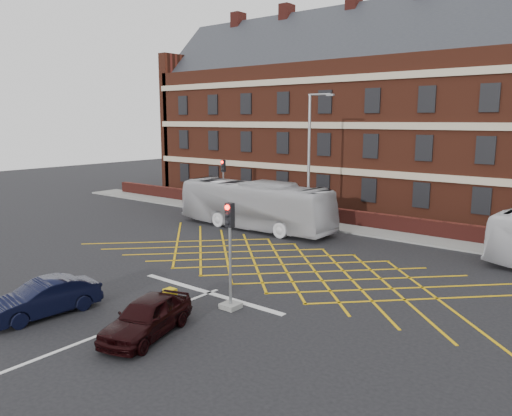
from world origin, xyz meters
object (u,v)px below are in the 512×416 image
Objects in this scene: car_maroon at (147,317)px; direction_signs at (227,194)px; car_navy at (44,298)px; street_lamp at (309,185)px; traffic_light_near at (230,266)px; traffic_light_far at (224,191)px; bus_left at (255,205)px; utility_cabinet at (170,299)px.

car_maroon is 1.85× the size of direction_signs.
car_maroon reaches higher than car_navy.
street_lamp is (-4.49, 17.39, 2.44)m from car_maroon.
traffic_light_near is 1.00× the size of traffic_light_far.
car_navy is 4.71m from car_maroon.
direction_signs is at bearing 58.21° from bus_left.
traffic_light_far is 9.23m from street_lamp.
street_lamp reaches higher than car_navy.
traffic_light_near is at bearing 64.83° from car_maroon.
traffic_light_far reaches higher than direction_signs.
bus_left is at bearing -32.58° from direction_signs.
traffic_light_near reaches higher than utility_cabinet.
traffic_light_near reaches higher than direction_signs.
traffic_light_near reaches higher than bus_left.
street_lamp is at bearing 88.20° from car_maroon.
car_maroon is 4.71× the size of utility_cabinet.
street_lamp is (3.47, 1.46, 1.49)m from bus_left.
traffic_light_near is at bearing 49.60° from car_navy.
direction_signs reaches higher than car_maroon.
street_lamp is (9.01, -1.46, 1.37)m from traffic_light_far.
traffic_light_far is at bearing 109.34° from car_maroon.
street_lamp reaches higher than traffic_light_near.
traffic_light_near is (0.58, 3.73, 1.07)m from car_maroon.
traffic_light_far is (-14.08, 15.12, 0.00)m from traffic_light_near.
car_navy is 0.98× the size of traffic_light_near.
bus_left is 4.05m from street_lamp.
direction_signs is (-14.52, 16.02, -0.39)m from traffic_light_near.
car_maroon is at bearing -54.40° from traffic_light_far.
bus_left is at bearing 100.27° from car_maroon.
traffic_light_near is at bearing -47.04° from traffic_light_far.
bus_left is 1.30× the size of street_lamp.
traffic_light_near is at bearing -47.81° from direction_signs.
traffic_light_near is 0.47× the size of street_lamp.
traffic_light_near is (5.12, 5.01, 1.08)m from car_navy.
car_maroon is at bearing -75.54° from street_lamp.
direction_signs is at bearing 165.98° from street_lamp.
utility_cabinet is at bearing -53.63° from traffic_light_far.
traffic_light_near is at bearing 42.41° from utility_cabinet.
direction_signs is (-0.44, 0.90, -0.39)m from traffic_light_far.
car_navy is at bearing -135.65° from traffic_light_near.
traffic_light_far is at bearing -64.03° from direction_signs.
traffic_light_far reaches higher than bus_left.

